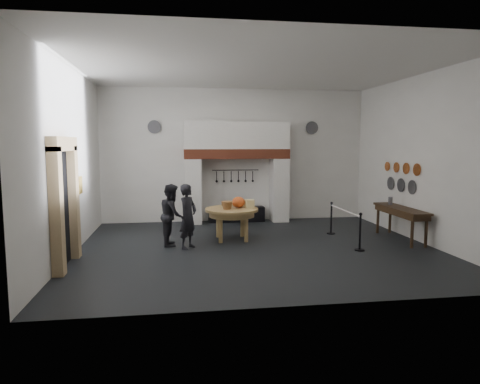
{
  "coord_description": "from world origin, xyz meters",
  "views": [
    {
      "loc": [
        -2.01,
        -10.55,
        2.66
      ],
      "look_at": [
        -0.31,
        0.81,
        1.35
      ],
      "focal_mm": 32.0,
      "sensor_mm": 36.0,
      "label": 1
    }
  ],
  "objects": [
    {
      "name": "visitor_far",
      "position": [
        -2.13,
        0.59,
        0.81
      ],
      "size": [
        0.63,
        0.8,
        1.61
      ],
      "primitive_type": "imported",
      "rotation": [
        0.0,
        0.0,
        1.55
      ],
      "color": "black",
      "rests_on": "floor"
    },
    {
      "name": "door_jamb_near",
      "position": [
        -4.38,
        -1.7,
        1.3
      ],
      "size": [
        0.22,
        0.3,
        2.6
      ],
      "primitive_type": "cube",
      "color": "tan",
      "rests_on": "floor"
    },
    {
      "name": "bread_loaf",
      "position": [
        -0.61,
        1.36,
        0.94
      ],
      "size": [
        0.31,
        0.18,
        0.13
      ],
      "primitive_type": "ellipsoid",
      "color": "olive",
      "rests_on": "work_table"
    },
    {
      "name": "barrier_post_near",
      "position": [
        2.49,
        -0.68,
        0.45
      ],
      "size": [
        0.05,
        0.05,
        0.9
      ],
      "primitive_type": "cylinder",
      "color": "black",
      "rests_on": "floor"
    },
    {
      "name": "door_jamb_far",
      "position": [
        -4.38,
        -0.3,
        1.3
      ],
      "size": [
        0.22,
        0.3,
        2.6
      ],
      "primitive_type": "cube",
      "color": "tan",
      "rests_on": "floor"
    },
    {
      "name": "cheese_block_small",
      "position": [
        -0.03,
        1.26,
        0.97
      ],
      "size": [
        0.18,
        0.18,
        0.2
      ],
      "primitive_type": "cube",
      "color": "#F0DC8F",
      "rests_on": "work_table"
    },
    {
      "name": "pewter_plate_back_left",
      "position": [
        -2.7,
        3.96,
        3.2
      ],
      "size": [
        0.44,
        0.03,
        0.44
      ],
      "primitive_type": "cylinder",
      "rotation": [
        1.57,
        0.0,
        0.0
      ],
      "color": "#4C4C51",
      "rests_on": "wall_back"
    },
    {
      "name": "wall_back",
      "position": [
        0.0,
        4.0,
        2.25
      ],
      "size": [
        9.0,
        0.02,
        4.5
      ],
      "primitive_type": "cube",
      "color": "white",
      "rests_on": "floor"
    },
    {
      "name": "copper_pan_d",
      "position": [
        4.46,
        1.85,
        1.95
      ],
      "size": [
        0.03,
        0.28,
        0.28
      ],
      "primitive_type": "cylinder",
      "rotation": [
        0.0,
        1.57,
        0.0
      ],
      "color": "#C6662D",
      "rests_on": "wall_right"
    },
    {
      "name": "pewter_plate_mid",
      "position": [
        4.46,
        1.0,
        1.45
      ],
      "size": [
        0.03,
        0.4,
        0.4
      ],
      "primitive_type": "cylinder",
      "rotation": [
        0.0,
        1.57,
        0.0
      ],
      "color": "#4C4C51",
      "rests_on": "wall_right"
    },
    {
      "name": "visitor_near",
      "position": [
        -1.73,
        0.19,
        0.82
      ],
      "size": [
        0.66,
        0.72,
        1.64
      ],
      "primitive_type": "imported",
      "rotation": [
        0.0,
        0.0,
        0.97
      ],
      "color": "black",
      "rests_on": "floor"
    },
    {
      "name": "wall_front",
      "position": [
        0.0,
        -4.0,
        2.25
      ],
      "size": [
        9.0,
        0.02,
        4.5
      ],
      "primitive_type": "cube",
      "color": "white",
      "rests_on": "floor"
    },
    {
      "name": "copper_pan_b",
      "position": [
        4.46,
        0.75,
        1.95
      ],
      "size": [
        0.03,
        0.32,
        0.32
      ],
      "primitive_type": "cylinder",
      "rotation": [
        0.0,
        1.57,
        0.0
      ],
      "color": "#C6662D",
      "rests_on": "wall_right"
    },
    {
      "name": "ceiling",
      "position": [
        0.0,
        0.0,
        4.5
      ],
      "size": [
        9.0,
        8.0,
        0.02
      ],
      "primitive_type": "cube",
      "color": "silver",
      "rests_on": "wall_back"
    },
    {
      "name": "pewter_plate_right",
      "position": [
        4.46,
        1.6,
        1.45
      ],
      "size": [
        0.03,
        0.4,
        0.4
      ],
      "primitive_type": "cylinder",
      "rotation": [
        0.0,
        1.57,
        0.0
      ],
      "color": "#4C4C51",
      "rests_on": "wall_right"
    },
    {
      "name": "pewter_plate_back_right",
      "position": [
        2.7,
        3.96,
        3.2
      ],
      "size": [
        0.44,
        0.03,
        0.44
      ],
      "primitive_type": "cylinder",
      "rotation": [
        1.57,
        0.0,
        0.0
      ],
      "color": "#4C4C51",
      "rests_on": "wall_back"
    },
    {
      "name": "copper_pan_a",
      "position": [
        4.46,
        0.2,
        1.95
      ],
      "size": [
        0.03,
        0.34,
        0.34
      ],
      "primitive_type": "cylinder",
      "rotation": [
        0.0,
        1.57,
        0.0
      ],
      "color": "#C6662D",
      "rests_on": "wall_right"
    },
    {
      "name": "copper_pan_c",
      "position": [
        4.46,
        1.3,
        1.95
      ],
      "size": [
        0.03,
        0.3,
        0.3
      ],
      "primitive_type": "cylinder",
      "rotation": [
        0.0,
        1.57,
        0.0
      ],
      "color": "#C6662D",
      "rests_on": "wall_right"
    },
    {
      "name": "chimney_hood",
      "position": [
        0.0,
        3.65,
        2.92
      ],
      "size": [
        3.5,
        0.7,
        0.9
      ],
      "primitive_type": "cube",
      "color": "silver",
      "rests_on": "hearth_brick_band"
    },
    {
      "name": "pewter_plate_left",
      "position": [
        4.46,
        0.4,
        1.45
      ],
      "size": [
        0.03,
        0.4,
        0.4
      ],
      "primitive_type": "cylinder",
      "rotation": [
        0.0,
        1.57,
        0.0
      ],
      "color": "#4C4C51",
      "rests_on": "wall_right"
    },
    {
      "name": "wicker_basket",
      "position": [
        -0.66,
        0.86,
        0.98
      ],
      "size": [
        0.4,
        0.4,
        0.22
      ],
      "primitive_type": "cone",
      "rotation": [
        3.14,
        0.0,
        -0.3
      ],
      "color": "#945D36",
      "rests_on": "work_table"
    },
    {
      "name": "utensil_rail",
      "position": [
        0.0,
        3.92,
        1.75
      ],
      "size": [
        1.6,
        0.02,
        0.02
      ],
      "primitive_type": "cylinder",
      "rotation": [
        0.0,
        1.57,
        0.0
      ],
      "color": "black",
      "rests_on": "wall_back"
    },
    {
      "name": "chimney_pier_left",
      "position": [
        -1.48,
        3.65,
        1.07
      ],
      "size": [
        0.55,
        0.7,
        2.15
      ],
      "primitive_type": "cube",
      "color": "silver",
      "rests_on": "floor"
    },
    {
      "name": "wall_left",
      "position": [
        -4.5,
        0.0,
        2.25
      ],
      "size": [
        0.02,
        8.0,
        4.5
      ],
      "primitive_type": "cube",
      "color": "white",
      "rests_on": "floor"
    },
    {
      "name": "barrier_post_far",
      "position": [
        2.49,
        1.32,
        0.45
      ],
      "size": [
        0.05,
        0.05,
        0.9
      ],
      "primitive_type": "cylinder",
      "color": "black",
      "rests_on": "floor"
    },
    {
      "name": "floor",
      "position": [
        0.0,
        0.0,
        0.0
      ],
      "size": [
        9.0,
        8.0,
        0.02
      ],
      "primitive_type": "cube",
      "color": "black",
      "rests_on": "ground"
    },
    {
      "name": "hearth_brick_band",
      "position": [
        0.0,
        3.65,
        2.31
      ],
      "size": [
        3.5,
        0.72,
        0.32
      ],
      "primitive_type": "cube",
      "color": "#9E442B",
      "rests_on": "chimney_pier_left"
    },
    {
      "name": "chimney_pier_right",
      "position": [
        1.48,
        3.65,
        1.07
      ],
      "size": [
        0.55,
        0.7,
        2.15
      ],
      "primitive_type": "cube",
      "color": "silver",
      "rests_on": "floor"
    },
    {
      "name": "wall_right",
      "position": [
        4.5,
        0.0,
        2.25
      ],
      "size": [
        0.02,
        8.0,
        4.5
      ],
      "primitive_type": "cube",
      "color": "white",
      "rests_on": "floor"
    },
    {
      "name": "wall_plaque",
      "position": [
        -4.45,
        0.8,
        1.6
      ],
      "size": [
        0.05,
        0.34,
        0.44
      ],
      "primitive_type": "cube",
      "color": "gold",
      "rests_on": "wall_left"
    },
    {
      "name": "door_recess",
      "position": [
        -4.47,
        -1.0,
        1.25
      ],
      "size": [
        0.04,
        1.1,
        2.5
      ],
      "primitive_type": "cube",
      "color": "black",
      "rests_on": "floor"
    },
    {
      "name": "door_lintel",
      "position": [
        -4.38,
        -1.0,
        2.65
      ],
      "size": [
        0.22,
        1.7,
        0.3
      ],
      "primitive_type": "cube",
      "color": "tan",
      "rests_on": "door_jamb_near"
    },
    {
      "name": "work_table",
      "position": [
        -0.51,
        1.01,
        0.84
      ],
      "size": [
        1.84,
        1.84,
        0.07
      ],
      "primitive_type": "cylinder",
      "rotation": [
        0.0,
        0.0,
        -0.3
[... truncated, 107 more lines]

